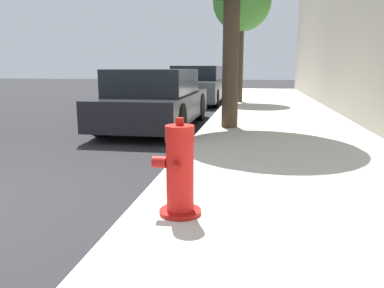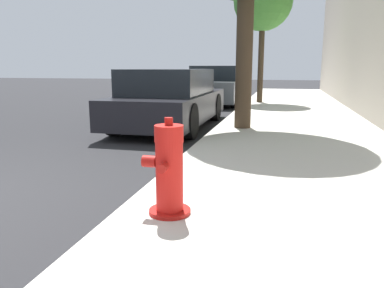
{
  "view_description": "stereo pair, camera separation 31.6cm",
  "coord_description": "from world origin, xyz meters",
  "views": [
    {
      "loc": [
        3.24,
        -2.66,
        1.36
      ],
      "look_at": [
        2.54,
        1.5,
        0.49
      ],
      "focal_mm": 35.0,
      "sensor_mm": 36.0,
      "label": 1
    },
    {
      "loc": [
        3.55,
        -2.6,
        1.36
      ],
      "look_at": [
        2.54,
        1.5,
        0.49
      ],
      "focal_mm": 35.0,
      "sensor_mm": 36.0,
      "label": 2
    }
  ],
  "objects": [
    {
      "name": "parked_car_mid",
      "position": [
        1.11,
        11.46,
        0.68
      ],
      "size": [
        1.78,
        4.37,
        1.41
      ],
      "color": "#4C5156",
      "rests_on": "ground_plane"
    },
    {
      "name": "fire_hydrant",
      "position": [
        2.64,
        0.3,
        0.5
      ],
      "size": [
        0.41,
        0.43,
        0.83
      ],
      "color": "#A91511",
      "rests_on": "sidewalk_slab"
    },
    {
      "name": "street_tree_far",
      "position": [
        2.68,
        11.12,
        3.57
      ],
      "size": [
        2.02,
        2.02,
        4.48
      ],
      "color": "#423323",
      "rests_on": "sidewalk_slab"
    },
    {
      "name": "parked_car_near",
      "position": [
        1.03,
        5.56,
        0.64
      ],
      "size": [
        1.77,
        4.35,
        1.32
      ],
      "color": "black",
      "rests_on": "ground_plane"
    },
    {
      "name": "sidewalk_slab",
      "position": [
        3.82,
        0.0,
        0.06
      ],
      "size": [
        3.32,
        40.0,
        0.13
      ],
      "color": "beige",
      "rests_on": "ground_plane"
    }
  ]
}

